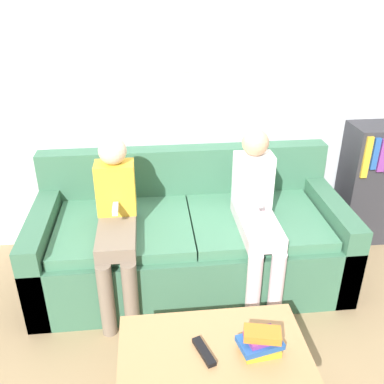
% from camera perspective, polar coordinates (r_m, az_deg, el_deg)
% --- Properties ---
extents(ground_plane, '(10.00, 10.00, 0.00)m').
position_cam_1_polar(ground_plane, '(2.74, 1.03, -18.04)').
color(ground_plane, '#937A56').
extents(wall_back, '(8.00, 0.06, 2.60)m').
position_cam_1_polar(wall_back, '(3.11, -1.41, 15.19)').
color(wall_back, silver).
rests_on(wall_back, ground_plane).
extents(couch, '(2.07, 0.91, 0.84)m').
position_cam_1_polar(couch, '(3.00, -0.28, -6.41)').
color(couch, '#38664C').
rests_on(couch, ground_plane).
extents(coffee_table, '(0.87, 0.51, 0.41)m').
position_cam_1_polar(coffee_table, '(2.12, 2.84, -21.07)').
color(coffee_table, '#AD7F51').
rests_on(coffee_table, ground_plane).
extents(person_left, '(0.24, 0.61, 1.08)m').
position_cam_1_polar(person_left, '(2.64, -10.05, -3.61)').
color(person_left, '#756656').
rests_on(person_left, ground_plane).
extents(person_right, '(0.24, 0.61, 1.10)m').
position_cam_1_polar(person_right, '(2.71, 8.63, -2.49)').
color(person_right, silver).
rests_on(person_right, ground_plane).
extents(tv_remote, '(0.09, 0.17, 0.02)m').
position_cam_1_polar(tv_remote, '(2.05, 1.59, -20.51)').
color(tv_remote, black).
rests_on(tv_remote, coffee_table).
extents(book_stack, '(0.21, 0.16, 0.13)m').
position_cam_1_polar(book_stack, '(2.05, 9.16, -19.06)').
color(book_stack, gold).
rests_on(book_stack, coffee_table).
extents(bookshelf, '(0.39, 0.32, 0.96)m').
position_cam_1_polar(bookshelf, '(3.61, 22.46, 1.05)').
color(bookshelf, '#2D2D33').
rests_on(bookshelf, ground_plane).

